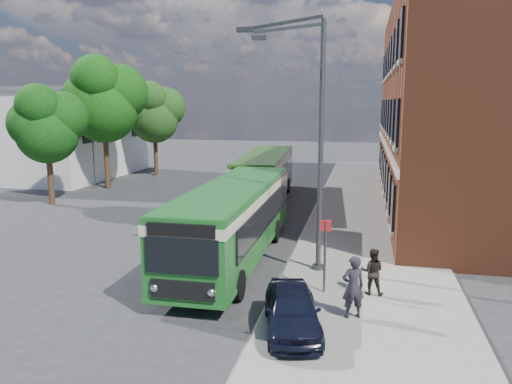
% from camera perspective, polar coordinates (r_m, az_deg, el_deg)
% --- Properties ---
extents(ground, '(120.00, 120.00, 0.00)m').
position_cam_1_polar(ground, '(21.69, -6.30, -6.46)').
color(ground, '#2C2C2F').
rests_on(ground, ground).
extents(pavement, '(6.00, 48.00, 0.15)m').
position_cam_1_polar(pavement, '(28.34, 12.62, -2.51)').
color(pavement, gray).
rests_on(pavement, ground).
extents(kerb_line, '(0.12, 48.00, 0.01)m').
position_cam_1_polar(kerb_line, '(28.48, 6.47, -2.41)').
color(kerb_line, beige).
rests_on(kerb_line, ground).
extents(brick_office, '(12.10, 26.00, 14.20)m').
position_cam_1_polar(brick_office, '(32.50, 25.75, 10.58)').
color(brick_office, brown).
rests_on(brick_office, ground).
extents(white_building, '(9.40, 13.40, 7.30)m').
position_cam_1_polar(white_building, '(45.13, -21.03, 6.32)').
color(white_building, silver).
rests_on(white_building, ground).
extents(flagpole, '(0.95, 0.10, 9.00)m').
position_cam_1_polar(flagpole, '(37.90, -18.23, 7.81)').
color(flagpole, '#3B3E41').
rests_on(flagpole, ground).
extents(street_lamp, '(2.96, 2.38, 9.00)m').
position_cam_1_polar(street_lamp, '(17.82, 6.26, 5.62)').
color(street_lamp, '#3B3E41').
rests_on(street_lamp, ground).
extents(bus_stop_sign, '(0.35, 0.08, 2.52)m').
position_cam_1_polar(bus_stop_sign, '(16.20, 7.89, -6.72)').
color(bus_stop_sign, '#3B3E41').
rests_on(bus_stop_sign, ground).
extents(bus_front, '(2.71, 11.72, 3.02)m').
position_cam_1_polar(bus_front, '(19.57, -2.63, -2.69)').
color(bus_front, '#1B6321').
rests_on(bus_front, ground).
extents(bus_rear, '(3.37, 12.10, 3.02)m').
position_cam_1_polar(bus_rear, '(31.59, 1.06, 2.28)').
color(bus_rear, '#255717').
rests_on(bus_rear, ground).
extents(parked_car, '(2.17, 3.76, 1.20)m').
position_cam_1_polar(parked_car, '(13.70, 4.14, -13.24)').
color(parked_car, black).
rests_on(parked_car, pavement).
extents(pedestrian_a, '(0.78, 0.66, 1.82)m').
position_cam_1_polar(pedestrian_a, '(14.60, 11.02, -10.60)').
color(pedestrian_a, black).
rests_on(pedestrian_a, pavement).
extents(pedestrian_b, '(0.76, 0.61, 1.51)m').
position_cam_1_polar(pedestrian_b, '(16.46, 13.16, -8.83)').
color(pedestrian_b, black).
rests_on(pedestrian_b, pavement).
extents(tree_left, '(4.32, 4.10, 7.29)m').
position_cam_1_polar(tree_left, '(32.51, -22.79, 7.22)').
color(tree_left, '#372414').
rests_on(tree_left, ground).
extents(tree_mid, '(5.61, 5.33, 9.47)m').
position_cam_1_polar(tree_mid, '(37.61, -16.99, 10.13)').
color(tree_mid, '#372414').
rests_on(tree_mid, ground).
extents(tree_right, '(4.70, 4.47, 7.94)m').
position_cam_1_polar(tree_right, '(43.32, -11.50, 8.94)').
color(tree_right, '#372414').
rests_on(tree_right, ground).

